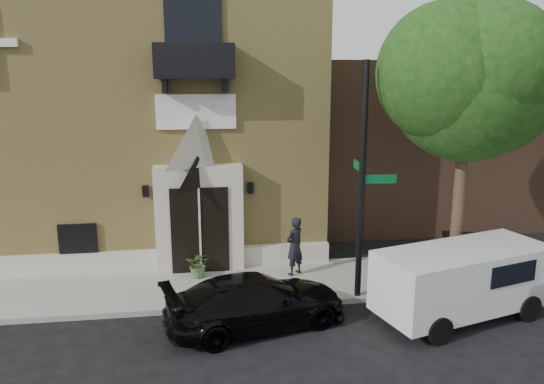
# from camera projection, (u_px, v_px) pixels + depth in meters

# --- Properties ---
(ground) EXTENTS (120.00, 120.00, 0.00)m
(ground) POSITION_uv_depth(u_px,v_px,m) (241.00, 311.00, 13.75)
(ground) COLOR black
(ground) RESTS_ON ground
(sidewalk) EXTENTS (42.00, 3.00, 0.15)m
(sidewalk) POSITION_uv_depth(u_px,v_px,m) (271.00, 283.00, 15.31)
(sidewalk) COLOR gray
(sidewalk) RESTS_ON ground
(church) EXTENTS (12.20, 11.01, 9.30)m
(church) POSITION_uv_depth(u_px,v_px,m) (143.00, 109.00, 19.95)
(church) COLOR tan
(church) RESTS_ON ground
(neighbour_building) EXTENTS (18.00, 8.00, 6.40)m
(neighbour_building) POSITION_uv_depth(u_px,v_px,m) (496.00, 136.00, 23.29)
(neighbour_building) COLOR brown
(neighbour_building) RESTS_ON ground
(street_tree_left) EXTENTS (4.97, 4.38, 7.77)m
(street_tree_left) POSITION_uv_depth(u_px,v_px,m) (472.00, 79.00, 13.54)
(street_tree_left) COLOR #38281C
(street_tree_left) RESTS_ON sidewalk
(black_sedan) EXTENTS (4.76, 2.90, 1.29)m
(black_sedan) POSITION_uv_depth(u_px,v_px,m) (256.00, 302.00, 12.77)
(black_sedan) COLOR black
(black_sedan) RESTS_ON ground
(cargo_van) EXTENTS (4.74, 2.93, 1.81)m
(cargo_van) POSITION_uv_depth(u_px,v_px,m) (467.00, 278.00, 13.23)
(cargo_van) COLOR silver
(cargo_van) RESTS_ON ground
(street_sign) EXTENTS (0.99, 0.99, 6.20)m
(street_sign) POSITION_uv_depth(u_px,v_px,m) (362.00, 182.00, 13.64)
(street_sign) COLOR black
(street_sign) RESTS_ON sidewalk
(fire_hydrant) EXTENTS (0.49, 0.39, 0.86)m
(fire_hydrant) POSITION_uv_depth(u_px,v_px,m) (487.00, 271.00, 14.89)
(fire_hydrant) COLOR #930000
(fire_hydrant) RESTS_ON sidewalk
(dumpster) EXTENTS (2.18, 1.62, 1.27)m
(dumpster) POSITION_uv_depth(u_px,v_px,m) (479.00, 259.00, 15.23)
(dumpster) COLOR #0F3A1F
(dumpster) RESTS_ON sidewalk
(planter) EXTENTS (0.83, 0.76, 0.79)m
(planter) POSITION_uv_depth(u_px,v_px,m) (199.00, 264.00, 15.47)
(planter) COLOR #476B32
(planter) RESTS_ON sidewalk
(pedestrian_near) EXTENTS (0.76, 0.72, 1.75)m
(pedestrian_near) POSITION_uv_depth(u_px,v_px,m) (295.00, 246.00, 15.58)
(pedestrian_near) COLOR black
(pedestrian_near) RESTS_ON sidewalk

